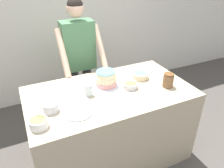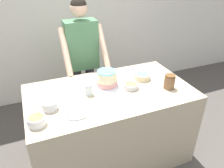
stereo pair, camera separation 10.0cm
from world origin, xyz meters
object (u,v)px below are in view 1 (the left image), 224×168
Objects in this scene: person_baker at (79,53)px; frosting_bowl_yellow at (130,85)px; ceramic_plate at (78,112)px; cake at (106,79)px; frosting_bowl_blue at (141,76)px; frosting_bowl_olive at (38,123)px; stoneware_jar at (168,80)px; frosting_bowl_white at (51,107)px; drinking_glass at (89,90)px.

frosting_bowl_yellow is at bearing -71.48° from person_baker.
frosting_bowl_yellow is 0.58× the size of ceramic_plate.
person_baker is at bearing 95.89° from cake.
person_baker reaches higher than frosting_bowl_yellow.
person_baker is at bearing 124.85° from frosting_bowl_blue.
ceramic_plate is at bearing 8.81° from frosting_bowl_olive.
person_baker is 0.91m from frosting_bowl_blue.
frosting_bowl_blue is 1.13× the size of stoneware_jar.
frosting_bowl_white reaches higher than ceramic_plate.
frosting_bowl_white is 1.25× the size of drinking_glass.
person_baker is 14.52× the size of drinking_glass.
frosting_bowl_olive is 1.29m from frosting_bowl_blue.
stoneware_jar is (0.61, -0.30, -0.00)m from cake.
cake is 2.19× the size of stoneware_jar.
person_baker reaches higher than stoneware_jar.
frosting_bowl_yellow is at bearing -146.34° from frosting_bowl_blue.
frosting_bowl_olive is 1.05× the size of frosting_bowl_white.
frosting_bowl_yellow is 0.89× the size of frosting_bowl_blue.
person_baker is 1.14m from ceramic_plate.
drinking_glass reaches higher than ceramic_plate.
frosting_bowl_olive reaches higher than frosting_bowl_blue.
stoneware_jar is at bearing -56.48° from person_baker.
frosting_bowl_olive is 1.02× the size of stoneware_jar.
frosting_bowl_olive is at bearing -153.17° from cake.
frosting_bowl_white is 1.11m from frosting_bowl_blue.
frosting_bowl_blue reaches higher than ceramic_plate.
frosting_bowl_olive reaches higher than frosting_bowl_white.
frosting_bowl_white is (-0.65, -0.21, -0.03)m from cake.
frosting_bowl_olive is 0.36m from ceramic_plate.
ceramic_plate is at bearing -164.13° from frosting_bowl_yellow.
person_baker is 6.41× the size of ceramic_plate.
person_baker reaches higher than drinking_glass.
person_baker is at bearing 58.53° from frosting_bowl_white.
ceramic_plate is 1.75× the size of stoneware_jar.
ceramic_plate is (0.35, 0.05, -0.04)m from frosting_bowl_olive.
cake is at bearing 178.47° from frosting_bowl_blue.
person_baker is at bearing 78.72° from drinking_glass.
cake is at bearing 22.77° from drinking_glass.
frosting_bowl_blue is (0.51, -0.74, -0.10)m from person_baker.
frosting_bowl_yellow is (0.22, -0.16, -0.05)m from cake.
frosting_bowl_yellow reaches higher than frosting_bowl_blue.
person_baker is 5.14× the size of cake.
frosting_bowl_blue is at bearing 33.66° from frosting_bowl_yellow.
ceramic_plate is (-0.19, -0.24, -0.06)m from drinking_glass.
cake is 0.68m from stoneware_jar.
drinking_glass is 0.77× the size of stoneware_jar.
person_baker is 9.92× the size of frosting_bowl_blue.
frosting_bowl_olive is at bearing -171.19° from ceramic_plate.
cake is at bearing 153.44° from stoneware_jar.
frosting_bowl_olive is at bearing -126.43° from frosting_bowl_white.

